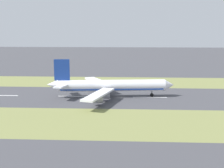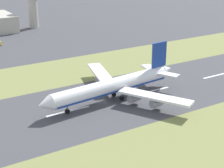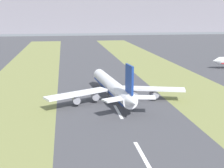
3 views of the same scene
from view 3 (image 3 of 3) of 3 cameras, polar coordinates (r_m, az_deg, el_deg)
The scene contains 8 objects.
ground_plane at distance 151.04m, azimuth -0.47°, elevation -2.20°, with size 800.00×800.00×0.00m, color #424247.
grass_median_west at distance 151.48m, azimuth -17.59°, elevation -2.78°, with size 40.00×600.00×0.01m, color olive.
grass_median_east at distance 163.49m, azimuth 15.33°, elevation -1.49°, with size 40.00×600.00×0.01m, color olive.
centreline_dash_near at distance 91.35m, azimuth 5.55°, elevation -12.77°, with size 1.20×18.00×0.01m, color silver.
centreline_dash_mid at distance 127.71m, azimuth 1.13°, elevation -5.07°, with size 1.20×18.00×0.01m, color silver.
centreline_dash_far at distance 165.76m, azimuth -1.24°, elevation -0.82°, with size 1.20×18.00×0.01m, color silver.
airplane_main_jet at distance 143.39m, azimuth 0.19°, elevation -0.55°, with size 63.79×67.21×20.20m.
mountain_ridge at distance 664.61m, azimuth -7.17°, elevation 13.64°, with size 800.00×120.00×96.11m, color gray.
Camera 3 is at (-21.01, -144.23, 39.64)m, focal length 50.00 mm.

